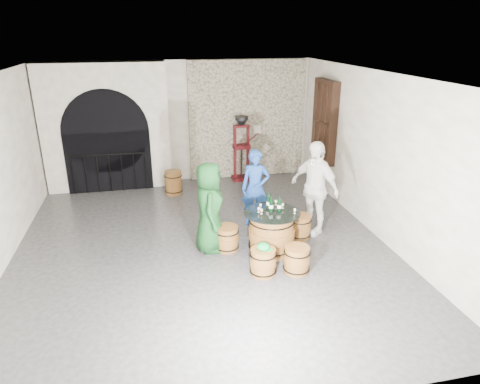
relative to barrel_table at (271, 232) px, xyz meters
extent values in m
plane|color=#2A2A2D|center=(-1.23, 0.48, -0.40)|extent=(8.00, 8.00, 0.00)
plane|color=silver|center=(-1.23, 4.48, 1.20)|extent=(8.00, 0.00, 8.00)
plane|color=silver|center=(-1.23, -3.52, 1.20)|extent=(8.00, 0.00, 8.00)
plane|color=silver|center=(2.27, 0.48, 1.20)|extent=(0.00, 8.00, 8.00)
plane|color=beige|center=(-1.23, 0.48, 2.80)|extent=(8.00, 8.00, 0.00)
cube|color=#B2A78E|center=(0.57, 4.42, 1.20)|extent=(3.20, 0.12, 3.18)
cube|color=silver|center=(-3.13, 4.23, 1.20)|extent=(3.10, 0.50, 3.18)
cube|color=black|center=(-3.13, 3.97, 0.38)|extent=(2.10, 0.03, 1.55)
cylinder|color=black|center=(-3.13, 3.97, 1.15)|extent=(2.10, 0.03, 2.10)
cylinder|color=black|center=(-3.13, 3.90, 0.58)|extent=(1.79, 0.04, 0.04)
cylinder|color=black|center=(-4.02, 3.90, 0.09)|extent=(0.02, 0.02, 0.98)
cylinder|color=black|center=(-3.73, 3.90, 0.09)|extent=(0.02, 0.02, 0.98)
cylinder|color=black|center=(-3.43, 3.90, 0.09)|extent=(0.02, 0.02, 0.98)
cylinder|color=black|center=(-3.13, 3.90, 0.09)|extent=(0.02, 0.02, 0.98)
cylinder|color=black|center=(-2.83, 3.90, 0.09)|extent=(0.02, 0.02, 0.98)
cylinder|color=black|center=(-2.54, 3.90, 0.09)|extent=(0.02, 0.02, 0.98)
cylinder|color=black|center=(-2.24, 3.90, 0.09)|extent=(0.02, 0.02, 0.98)
cube|color=black|center=(2.16, 2.88, 1.40)|extent=(0.20, 1.10, 2.00)
cube|color=black|center=(2.11, 2.88, 1.40)|extent=(0.06, 0.88, 1.76)
cube|color=black|center=(2.14, 2.88, 1.40)|extent=(0.22, 0.92, 0.06)
cube|color=black|center=(2.14, 2.59, 1.40)|extent=(0.22, 0.06, 1.80)
cube|color=black|center=(2.14, 2.88, 1.40)|extent=(0.22, 0.06, 1.80)
cube|color=black|center=(2.14, 3.17, 1.40)|extent=(0.22, 0.06, 1.80)
cylinder|color=brown|center=(0.00, 0.00, -0.02)|extent=(0.80, 0.80, 0.76)
cylinder|color=brown|center=(0.00, 0.00, -0.02)|extent=(0.86, 0.86, 0.17)
torus|color=black|center=(0.00, 0.00, -0.28)|extent=(0.86, 0.86, 0.02)
torus|color=black|center=(0.00, 0.00, 0.24)|extent=(0.86, 0.86, 0.02)
cylinder|color=brown|center=(0.00, 0.00, 0.37)|extent=(0.82, 0.82, 0.02)
cylinder|color=black|center=(0.00, 0.00, 0.40)|extent=(1.04, 1.04, 0.01)
cylinder|color=brown|center=(-0.80, 0.23, -0.17)|extent=(0.42, 0.42, 0.46)
cylinder|color=brown|center=(-0.80, 0.23, -0.17)|extent=(0.45, 0.45, 0.10)
torus|color=black|center=(-0.80, 0.23, -0.32)|extent=(0.46, 0.46, 0.02)
torus|color=black|center=(-0.80, 0.23, -0.01)|extent=(0.46, 0.46, 0.02)
cylinder|color=brown|center=(-0.80, 0.23, 0.07)|extent=(0.43, 0.43, 0.02)
cylinder|color=brown|center=(0.00, 0.84, -0.17)|extent=(0.42, 0.42, 0.46)
cylinder|color=brown|center=(0.00, 0.84, -0.17)|extent=(0.45, 0.45, 0.10)
torus|color=black|center=(0.00, 0.84, -0.32)|extent=(0.46, 0.46, 0.02)
torus|color=black|center=(0.00, 0.84, -0.01)|extent=(0.46, 0.46, 0.02)
cylinder|color=brown|center=(0.00, 0.84, 0.07)|extent=(0.43, 0.43, 0.02)
cylinder|color=brown|center=(0.72, 0.43, -0.17)|extent=(0.42, 0.42, 0.46)
cylinder|color=brown|center=(0.72, 0.43, -0.17)|extent=(0.45, 0.45, 0.10)
torus|color=black|center=(0.72, 0.43, -0.32)|extent=(0.46, 0.46, 0.02)
torus|color=black|center=(0.72, 0.43, -0.01)|extent=(0.46, 0.46, 0.02)
cylinder|color=brown|center=(0.72, 0.43, 0.07)|extent=(0.43, 0.43, 0.02)
cylinder|color=brown|center=(0.22, -0.81, -0.17)|extent=(0.42, 0.42, 0.46)
cylinder|color=brown|center=(0.22, -0.81, -0.17)|extent=(0.45, 0.45, 0.10)
torus|color=black|center=(0.22, -0.81, -0.32)|extent=(0.46, 0.46, 0.02)
torus|color=black|center=(0.22, -0.81, -0.01)|extent=(0.46, 0.46, 0.02)
cylinder|color=brown|center=(0.22, -0.81, 0.07)|extent=(0.43, 0.43, 0.02)
cylinder|color=brown|center=(-0.36, -0.75, -0.17)|extent=(0.42, 0.42, 0.46)
cylinder|color=brown|center=(-0.36, -0.75, -0.17)|extent=(0.45, 0.45, 0.10)
torus|color=black|center=(-0.36, -0.75, -0.32)|extent=(0.46, 0.46, 0.02)
torus|color=black|center=(-0.36, -0.75, -0.01)|extent=(0.46, 0.46, 0.02)
cylinder|color=brown|center=(-0.36, -0.75, 0.07)|extent=(0.43, 0.43, 0.02)
ellipsoid|color=#0C8934|center=(-0.36, -0.75, 0.13)|extent=(0.22, 0.22, 0.12)
cylinder|color=#0C8934|center=(-0.28, -0.78, 0.08)|extent=(0.14, 0.14, 0.01)
imported|color=#103C18|center=(-1.11, 0.32, 0.46)|extent=(0.65, 0.90, 1.72)
imported|color=navy|center=(0.00, 1.25, 0.42)|extent=(0.68, 0.53, 1.63)
imported|color=white|center=(1.06, 0.64, 0.56)|extent=(0.98, 1.21, 1.92)
cylinder|color=black|center=(-0.01, 0.04, 0.51)|extent=(0.07, 0.07, 0.22)
cylinder|color=white|center=(-0.01, 0.04, 0.50)|extent=(0.08, 0.08, 0.06)
cone|color=black|center=(-0.01, 0.04, 0.64)|extent=(0.07, 0.07, 0.05)
cylinder|color=black|center=(-0.01, 0.04, 0.69)|extent=(0.03, 0.03, 0.07)
cylinder|color=black|center=(0.14, 0.00, 0.51)|extent=(0.07, 0.07, 0.22)
cylinder|color=white|center=(0.14, 0.00, 0.50)|extent=(0.08, 0.08, 0.06)
cone|color=black|center=(0.14, 0.00, 0.64)|extent=(0.07, 0.07, 0.05)
cylinder|color=black|center=(0.14, 0.00, 0.69)|extent=(0.03, 0.03, 0.07)
cylinder|color=black|center=(-0.02, 0.19, 0.51)|extent=(0.07, 0.07, 0.22)
cylinder|color=white|center=(-0.02, 0.19, 0.50)|extent=(0.08, 0.08, 0.06)
cone|color=black|center=(-0.02, 0.19, 0.64)|extent=(0.07, 0.07, 0.05)
cylinder|color=black|center=(-0.02, 0.19, 0.69)|extent=(0.03, 0.03, 0.07)
cylinder|color=brown|center=(-1.58, 3.41, -0.11)|extent=(0.41, 0.41, 0.58)
cylinder|color=brown|center=(-1.58, 3.41, -0.11)|extent=(0.44, 0.44, 0.13)
torus|color=black|center=(-1.58, 3.41, -0.30)|extent=(0.45, 0.45, 0.02)
torus|color=black|center=(-1.58, 3.41, 0.09)|extent=(0.45, 0.45, 0.02)
cylinder|color=brown|center=(-1.58, 3.41, 0.19)|extent=(0.42, 0.42, 0.02)
cube|color=#450B11|center=(0.33, 4.10, -0.35)|extent=(0.52, 0.44, 0.09)
cube|color=#450B11|center=(0.33, 4.10, 0.55)|extent=(0.46, 0.32, 0.11)
cube|color=#450B11|center=(0.33, 4.10, 1.11)|extent=(0.45, 0.15, 0.06)
cylinder|color=black|center=(0.33, 4.10, 0.16)|extent=(0.05, 0.05, 0.93)
cylinder|color=black|center=(0.33, 4.10, 1.32)|extent=(0.35, 0.35, 0.08)
cone|color=black|center=(0.33, 4.10, 1.21)|extent=(0.35, 0.35, 0.19)
cube|color=#450B11|center=(0.15, 4.09, 0.39)|extent=(0.07, 0.07, 1.48)
cube|color=#450B11|center=(0.52, 4.12, 0.39)|extent=(0.07, 0.07, 1.48)
cylinder|color=#450B11|center=(0.61, 4.10, 0.76)|extent=(0.40, 0.07, 0.29)
cube|color=silver|center=(0.82, 4.34, 0.95)|extent=(0.18, 0.10, 0.22)
camera|label=1|loc=(-2.09, -6.87, 3.55)|focal=32.00mm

